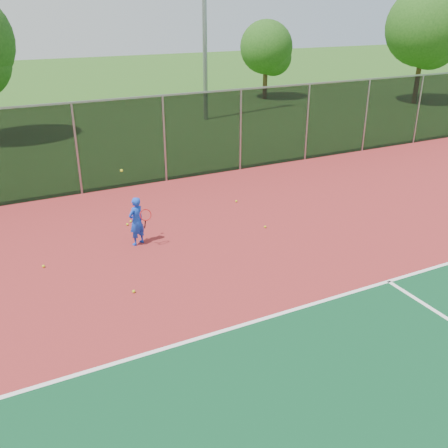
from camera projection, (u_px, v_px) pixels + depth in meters
The scene contains 12 objects.
ground at pixel (427, 395), 8.09m from camera, with size 120.00×120.00×0.00m, color #255117.
court_apron at pixel (347, 329), 9.72m from camera, with size 30.00×20.00×0.02m, color maroon.
fence_back at pixel (164, 138), 17.28m from camera, with size 30.00×0.06×3.03m.
tennis_player at pixel (136, 221), 12.89m from camera, with size 0.59×0.66×2.06m.
practice_ball_1 at pixel (131, 221), 14.43m from camera, with size 0.07×0.07×0.07m, color #C1C516.
practice_ball_2 at pixel (43, 266), 11.95m from camera, with size 0.07×0.07×0.07m, color #C1C516.
practice_ball_3 at pixel (127, 224), 14.24m from camera, with size 0.07×0.07×0.07m, color #C1C516.
practice_ball_4 at pixel (134, 291), 10.90m from camera, with size 0.07×0.07×0.07m, color #C1C516.
practice_ball_6 at pixel (265, 227), 14.08m from camera, with size 0.07×0.07×0.07m, color #C1C516.
practice_ball_7 at pixel (236, 201), 15.92m from camera, with size 0.07×0.07×0.07m, color #C1C516.
tree_back_mid at pixel (268, 50), 32.36m from camera, with size 3.41×3.41×5.01m.
tree_back_right at pixel (427, 30), 30.28m from camera, with size 4.75×4.75×6.98m.
Camera 1 is at (-5.77, -4.14, 5.80)m, focal length 40.00 mm.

